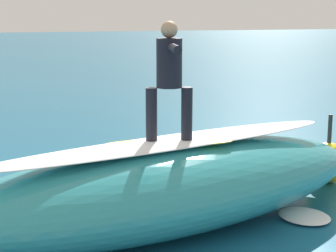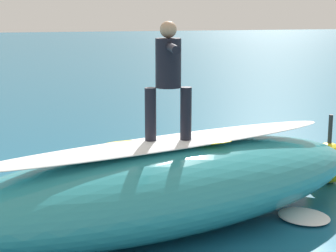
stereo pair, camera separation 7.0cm
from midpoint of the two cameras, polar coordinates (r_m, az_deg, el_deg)
The scene contains 10 objects.
ground_plane at distance 10.41m, azimuth -2.92°, elevation -6.45°, with size 120.00×120.00×0.00m, color #196084.
wave_crest at distance 8.63m, azimuth 0.17°, elevation -5.98°, with size 6.98×2.43×1.26m, color teal.
wave_foam_lip at distance 8.45m, azimuth 0.17°, elevation -1.65°, with size 5.94×0.85×0.08m, color white.
surfboard_riding at distance 8.46m, azimuth 0.26°, elevation -1.65°, with size 1.90×0.48×0.08m, color yellow.
surfer_riding at distance 8.27m, azimuth 0.27°, elevation 5.35°, with size 0.68×1.63×1.72m.
surfboard_paddling at distance 12.64m, azimuth 0.14°, elevation -2.96°, with size 2.32×0.56×0.06m, color yellow.
surfer_paddling at distance 12.64m, azimuth -0.39°, elevation -2.21°, with size 1.50×1.05×0.30m.
buoy_marker at distance 11.23m, azimuth 15.70°, elevation -3.47°, with size 0.76×0.76×1.29m.
foam_patch_mid at distance 9.35m, azimuth 13.45°, elevation -8.66°, with size 0.84×0.73×0.10m, color white.
foam_patch_far at distance 9.91m, azimuth -0.02°, elevation -6.98°, with size 0.91×0.74×0.14m, color white.
Camera 2 is at (1.50, 9.77, 3.30)m, focal length 61.82 mm.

